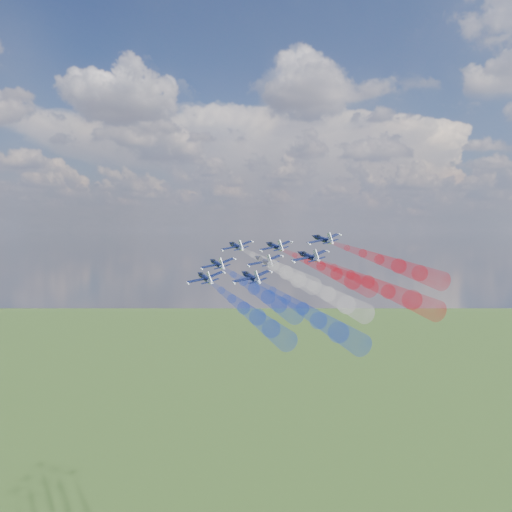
% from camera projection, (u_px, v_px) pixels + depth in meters
% --- Properties ---
extents(jet_lead, '(15.54, 15.91, 7.49)m').
position_uv_depth(jet_lead, '(236.00, 246.00, 167.82)').
color(jet_lead, black).
extents(trail_lead, '(30.37, 35.86, 11.45)m').
position_uv_depth(trail_lead, '(274.00, 265.00, 143.64)').
color(trail_lead, white).
extents(jet_inner_left, '(15.54, 15.91, 7.49)m').
position_uv_depth(jet_inner_left, '(217.00, 264.00, 155.56)').
color(jet_inner_left, black).
extents(trail_inner_left, '(30.37, 35.86, 11.45)m').
position_uv_depth(trail_inner_left, '(255.00, 288.00, 131.38)').
color(trail_inner_left, blue).
extents(jet_inner_right, '(15.54, 15.91, 7.49)m').
position_uv_depth(jet_inner_right, '(275.00, 246.00, 161.59)').
color(jet_inner_right, black).
extents(trail_inner_right, '(30.37, 35.86, 11.45)m').
position_uv_depth(trail_inner_right, '(321.00, 267.00, 137.41)').
color(trail_inner_right, red).
extents(jet_outer_left, '(15.54, 15.91, 7.49)m').
position_uv_depth(jet_outer_left, '(205.00, 278.00, 143.67)').
color(jet_outer_left, black).
extents(trail_outer_left, '(30.37, 35.86, 11.45)m').
position_uv_depth(trail_outer_left, '(244.00, 308.00, 119.49)').
color(trail_outer_left, blue).
extents(jet_center_third, '(15.54, 15.91, 7.49)m').
position_uv_depth(jet_center_third, '(264.00, 261.00, 149.70)').
color(jet_center_third, black).
extents(trail_center_third, '(30.37, 35.86, 11.45)m').
position_uv_depth(trail_center_third, '(312.00, 286.00, 125.52)').
color(trail_center_third, white).
extents(jet_outer_right, '(15.54, 15.91, 7.49)m').
position_uv_depth(jet_outer_right, '(323.00, 239.00, 155.10)').
color(jet_outer_right, black).
extents(trail_outer_right, '(30.37, 35.86, 11.45)m').
position_uv_depth(trail_outer_right, '(380.00, 259.00, 130.92)').
color(trail_outer_right, red).
extents(jet_rear_left, '(15.54, 15.91, 7.49)m').
position_uv_depth(jet_rear_left, '(251.00, 277.00, 136.29)').
color(jet_rear_left, black).
extents(trail_rear_left, '(30.37, 35.86, 11.45)m').
position_uv_depth(trail_rear_left, '(302.00, 309.00, 112.11)').
color(trail_rear_left, blue).
extents(jet_rear_right, '(15.54, 15.91, 7.49)m').
position_uv_depth(jet_rear_right, '(309.00, 257.00, 142.67)').
color(jet_rear_right, black).
extents(trail_rear_right, '(30.37, 35.86, 11.45)m').
position_uv_depth(trail_rear_right, '(369.00, 282.00, 118.49)').
color(trail_rear_right, red).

